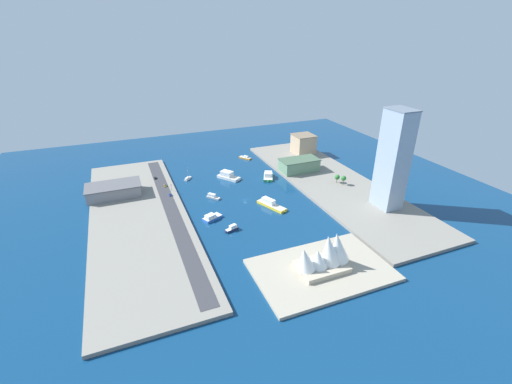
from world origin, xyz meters
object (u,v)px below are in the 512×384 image
object	(u,v)px
yacht_sleek_gray	(213,197)
patrol_launch_navy	(232,228)
tower_tall_glass	(393,160)
traffic_light_waterfront	(171,186)
ferry_green_doubledeck	(268,176)
ferry_yellow_fast	(271,204)
taxi_yellow_cab	(165,185)
apartment_midrise_tan	(303,144)
warehouse_low_gray	(114,190)
water_taxi_orange	(245,158)
opera_landmark	(325,254)
ferry_white_commuter	(228,176)
sailboat_small_white	(188,178)
terminal_long_green	(299,165)
hatchback_blue	(170,195)
catamaran_blue	(212,217)
suv_black	(155,178)

from	to	relation	value
yacht_sleek_gray	patrol_launch_navy	xyz separation A→B (m)	(1.50, 55.36, 0.03)
tower_tall_glass	traffic_light_waterfront	distance (m)	183.35
tower_tall_glass	ferry_green_doubledeck	bearing A→B (deg)	-55.73
ferry_yellow_fast	taxi_yellow_cab	world-z (taller)	ferry_yellow_fast
apartment_midrise_tan	warehouse_low_gray	distance (m)	205.49
ferry_green_doubledeck	patrol_launch_navy	xyz separation A→B (m)	(62.97, 77.31, -0.62)
patrol_launch_navy	taxi_yellow_cab	bearing A→B (deg)	-69.82
water_taxi_orange	opera_landmark	size ratio (longest dim) A/B	0.40
ferry_white_commuter	sailboat_small_white	bearing A→B (deg)	-18.62
terminal_long_green	hatchback_blue	world-z (taller)	terminal_long_green
terminal_long_green	apartment_midrise_tan	world-z (taller)	apartment_midrise_tan
ferry_green_doubledeck	warehouse_low_gray	xyz separation A→B (m)	(138.85, -10.10, 5.29)
ferry_yellow_fast	apartment_midrise_tan	xyz separation A→B (m)	(-85.29, -100.25, 11.03)
tower_tall_glass	taxi_yellow_cab	distance (m)	193.39
patrol_launch_navy	traffic_light_waterfront	world-z (taller)	traffic_light_waterfront
patrol_launch_navy	tower_tall_glass	world-z (taller)	tower_tall_glass
warehouse_low_gray	traffic_light_waterfront	world-z (taller)	warehouse_low_gray
patrol_launch_navy	apartment_midrise_tan	bearing A→B (deg)	-135.72
patrol_launch_navy	apartment_midrise_tan	world-z (taller)	apartment_midrise_tan
tower_tall_glass	hatchback_blue	size ratio (longest dim) A/B	17.35
sailboat_small_white	hatchback_blue	xyz separation A→B (m)	(22.39, 34.21, 2.31)
sailboat_small_white	taxi_yellow_cab	size ratio (longest dim) A/B	2.60
water_taxi_orange	catamaran_blue	xyz separation A→B (m)	(70.56, 116.40, 0.55)
patrol_launch_navy	ferry_green_doubledeck	bearing A→B (deg)	-129.16
catamaran_blue	tower_tall_glass	bearing A→B (deg)	165.30
ferry_green_doubledeck	terminal_long_green	xyz separation A→B (m)	(-33.68, -0.56, 6.40)
warehouse_low_gray	taxi_yellow_cab	bearing A→B (deg)	-176.48
hatchback_blue	traffic_light_waterfront	world-z (taller)	traffic_light_waterfront
tower_tall_glass	traffic_light_waterfront	bearing A→B (deg)	-30.83
water_taxi_orange	taxi_yellow_cab	size ratio (longest dim) A/B	3.13
patrol_launch_navy	apartment_midrise_tan	size ratio (longest dim) A/B	0.50
ferry_green_doubledeck	apartment_midrise_tan	distance (m)	79.07
tower_tall_glass	taxi_yellow_cab	size ratio (longest dim) A/B	16.68
taxi_yellow_cab	warehouse_low_gray	bearing A→B (deg)	3.52
ferry_green_doubledeck	ferry_yellow_fast	size ratio (longest dim) A/B	0.74
apartment_midrise_tan	taxi_yellow_cab	world-z (taller)	apartment_midrise_tan
warehouse_low_gray	suv_black	bearing A→B (deg)	-146.70
sailboat_small_white	suv_black	distance (m)	30.44
yacht_sleek_gray	taxi_yellow_cab	xyz separation A→B (m)	(34.61, -34.69, 1.76)
tower_tall_glass	suv_black	bearing A→B (deg)	-37.42
water_taxi_orange	patrol_launch_navy	bearing A→B (deg)	65.85
ferry_green_doubledeck	ferry_yellow_fast	bearing A→B (deg)	68.07
ferry_white_commuter	tower_tall_glass	distance (m)	149.30
tower_tall_glass	taxi_yellow_cab	bearing A→B (deg)	-33.34
ferry_white_commuter	opera_landmark	world-z (taller)	opera_landmark
terminal_long_green	tower_tall_glass	size ratio (longest dim) A/B	0.49
catamaran_blue	apartment_midrise_tan	world-z (taller)	apartment_midrise_tan
yacht_sleek_gray	taxi_yellow_cab	size ratio (longest dim) A/B	2.58
terminal_long_green	taxi_yellow_cab	size ratio (longest dim) A/B	8.18
water_taxi_orange	sailboat_small_white	bearing A→B (deg)	25.37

